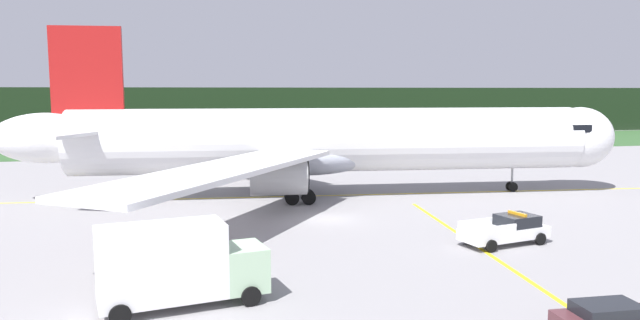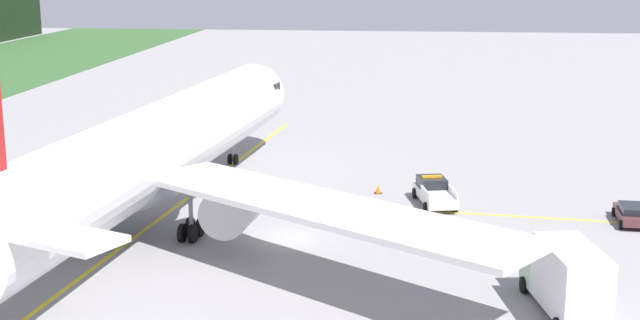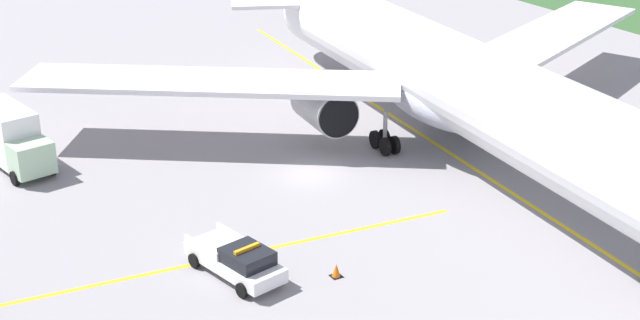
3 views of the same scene
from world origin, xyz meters
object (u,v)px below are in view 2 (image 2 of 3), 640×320
airliner (150,153)px  ops_pickup_truck (434,192)px  apron_cone (378,189)px  staff_car (632,213)px  catering_truck (566,277)px

airliner → ops_pickup_truck: bearing=-69.4°
apron_cone → staff_car: bearing=-108.6°
ops_pickup_truck → apron_cone: bearing=59.4°
ops_pickup_truck → catering_truck: size_ratio=0.80×
ops_pickup_truck → apron_cone: ops_pickup_truck is taller
staff_car → apron_cone: (5.87, 17.43, -0.36)m
airliner → ops_pickup_truck: size_ratio=9.30×
catering_truck → apron_cone: 24.74m
staff_car → apron_cone: staff_car is taller
staff_car → apron_cone: bearing=71.4°
apron_cone → airliner: bearing=123.0°
airliner → ops_pickup_truck: airliner is taller
catering_truck → airliner: bearing=63.1°
ops_pickup_truck → apron_cone: (2.48, 4.18, -0.56)m
catering_truck → staff_car: 17.95m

